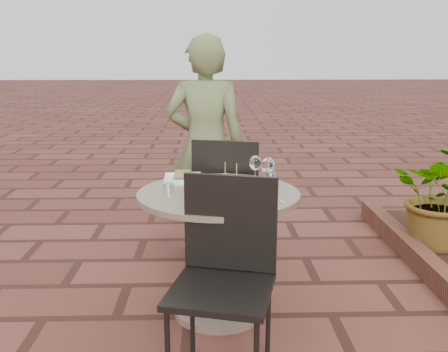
{
  "coord_description": "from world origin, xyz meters",
  "views": [
    {
      "loc": [
        0.13,
        -2.61,
        1.46
      ],
      "look_at": [
        0.2,
        0.06,
        0.82
      ],
      "focal_mm": 40.0,
      "sensor_mm": 36.0,
      "label": 1
    }
  ],
  "objects_px": {
    "chair_far": "(228,193)",
    "diner": "(205,147)",
    "cafe_table": "(219,234)",
    "plate_tuna": "(217,202)",
    "chair_near": "(226,261)",
    "plate_salmon": "(183,178)",
    "plate_sliders": "(231,188)"
  },
  "relations": [
    {
      "from": "cafe_table",
      "to": "plate_salmon",
      "type": "distance_m",
      "value": 0.43
    },
    {
      "from": "diner",
      "to": "plate_sliders",
      "type": "relative_size",
      "value": 4.42
    },
    {
      "from": "chair_far",
      "to": "diner",
      "type": "xyz_separation_m",
      "value": [
        -0.15,
        0.34,
        0.26
      ]
    },
    {
      "from": "cafe_table",
      "to": "diner",
      "type": "xyz_separation_m",
      "value": [
        -0.08,
        0.96,
        0.33
      ]
    },
    {
      "from": "diner",
      "to": "plate_salmon",
      "type": "xyz_separation_m",
      "value": [
        -0.13,
        -0.69,
        -0.06
      ]
    },
    {
      "from": "chair_far",
      "to": "chair_near",
      "type": "bearing_deg",
      "value": 99.09
    },
    {
      "from": "plate_sliders",
      "to": "plate_tuna",
      "type": "height_order",
      "value": "plate_sliders"
    },
    {
      "from": "diner",
      "to": "plate_tuna",
      "type": "xyz_separation_m",
      "value": [
        0.07,
        -1.21,
        -0.06
      ]
    },
    {
      "from": "cafe_table",
      "to": "plate_sliders",
      "type": "height_order",
      "value": "plate_sliders"
    },
    {
      "from": "chair_far",
      "to": "plate_tuna",
      "type": "xyz_separation_m",
      "value": [
        -0.09,
        -0.87,
        0.2
      ]
    },
    {
      "from": "diner",
      "to": "plate_tuna",
      "type": "bearing_deg",
      "value": 98.85
    },
    {
      "from": "plate_salmon",
      "to": "plate_tuna",
      "type": "height_order",
      "value": "plate_salmon"
    },
    {
      "from": "cafe_table",
      "to": "plate_sliders",
      "type": "xyz_separation_m",
      "value": [
        0.07,
        -0.05,
        0.28
      ]
    },
    {
      "from": "plate_tuna",
      "to": "chair_far",
      "type": "bearing_deg",
      "value": 84.38
    },
    {
      "from": "chair_near",
      "to": "plate_tuna",
      "type": "bearing_deg",
      "value": 110.93
    },
    {
      "from": "cafe_table",
      "to": "plate_tuna",
      "type": "distance_m",
      "value": 0.37
    },
    {
      "from": "chair_near",
      "to": "chair_far",
      "type": "bearing_deg",
      "value": 101.51
    },
    {
      "from": "chair_far",
      "to": "diner",
      "type": "distance_m",
      "value": 0.45
    },
    {
      "from": "diner",
      "to": "plate_salmon",
      "type": "bearing_deg",
      "value": 84.87
    },
    {
      "from": "chair_far",
      "to": "plate_tuna",
      "type": "bearing_deg",
      "value": 95.98
    },
    {
      "from": "cafe_table",
      "to": "chair_near",
      "type": "distance_m",
      "value": 0.55
    },
    {
      "from": "diner",
      "to": "plate_salmon",
      "type": "distance_m",
      "value": 0.7
    },
    {
      "from": "cafe_table",
      "to": "chair_near",
      "type": "bearing_deg",
      "value": -87.74
    },
    {
      "from": "plate_sliders",
      "to": "plate_salmon",
      "type": "bearing_deg",
      "value": 131.43
    },
    {
      "from": "cafe_table",
      "to": "plate_tuna",
      "type": "xyz_separation_m",
      "value": [
        -0.01,
        -0.26,
        0.26
      ]
    },
    {
      "from": "plate_sliders",
      "to": "chair_near",
      "type": "bearing_deg",
      "value": -95.1
    },
    {
      "from": "chair_near",
      "to": "plate_salmon",
      "type": "height_order",
      "value": "chair_near"
    },
    {
      "from": "cafe_table",
      "to": "diner",
      "type": "distance_m",
      "value": 1.01
    },
    {
      "from": "chair_far",
      "to": "plate_sliders",
      "type": "distance_m",
      "value": 0.7
    },
    {
      "from": "plate_salmon",
      "to": "plate_sliders",
      "type": "height_order",
      "value": "plate_sliders"
    },
    {
      "from": "plate_sliders",
      "to": "chair_far",
      "type": "bearing_deg",
      "value": 89.43
    },
    {
      "from": "diner",
      "to": "chair_far",
      "type": "bearing_deg",
      "value": 119.94
    }
  ]
}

